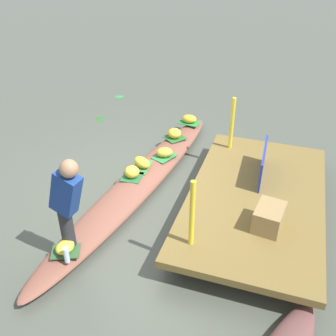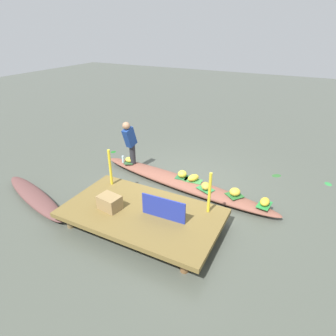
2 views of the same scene
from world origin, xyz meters
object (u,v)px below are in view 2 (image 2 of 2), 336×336
at_px(banana_bunch_1, 206,186).
at_px(market_banner, 163,208).
at_px(banana_bunch_3, 182,174).
at_px(water_bottle, 123,159).
at_px(banana_bunch_4, 193,178).
at_px(vendor_person, 130,140).
at_px(banana_bunch_0, 129,160).
at_px(vendor_boat, 181,183).
at_px(moored_boat, 35,197).
at_px(banana_bunch_2, 265,202).
at_px(banana_bunch_5, 235,192).
at_px(produce_crate, 110,202).

xyz_separation_m(banana_bunch_1, market_banner, (0.28, 1.60, 0.27)).
xyz_separation_m(banana_bunch_3, market_banner, (-0.45, 1.87, 0.26)).
bearing_deg(water_bottle, banana_bunch_4, 178.43).
xyz_separation_m(banana_bunch_4, vendor_person, (1.92, -0.11, 0.62)).
bearing_deg(banana_bunch_4, banana_bunch_0, -4.55).
bearing_deg(vendor_boat, moored_boat, 45.85).
distance_m(banana_bunch_2, market_banner, 2.29).
distance_m(banana_bunch_5, water_bottle, 3.28).
xyz_separation_m(moored_boat, banana_bunch_0, (-1.05, -2.38, 0.19)).
xyz_separation_m(water_bottle, market_banner, (-2.31, 1.90, 0.25)).
distance_m(banana_bunch_0, banana_bunch_5, 3.16).
height_order(banana_bunch_0, banana_bunch_1, banana_bunch_1).
bearing_deg(banana_bunch_4, banana_bunch_1, 150.17).
distance_m(vendor_boat, banana_bunch_0, 1.76).
height_order(banana_bunch_4, banana_bunch_5, banana_bunch_5).
distance_m(banana_bunch_3, market_banner, 1.95).
distance_m(banana_bunch_1, vendor_person, 2.45).
xyz_separation_m(banana_bunch_4, market_banner, (-0.14, 1.84, 0.27)).
bearing_deg(banana_bunch_2, banana_bunch_5, -7.09).
bearing_deg(market_banner, banana_bunch_0, -44.54).
bearing_deg(banana_bunch_4, moored_boat, 35.67).
distance_m(banana_bunch_5, produce_crate, 2.81).
bearing_deg(vendor_boat, produce_crate, 79.18).
height_order(banana_bunch_4, water_bottle, water_bottle).
xyz_separation_m(vendor_boat, banana_bunch_2, (-2.09, 0.23, 0.19)).
distance_m(banana_bunch_1, produce_crate, 2.30).
xyz_separation_m(banana_bunch_3, banana_bunch_5, (-1.42, 0.23, -0.00)).
relative_size(banana_bunch_2, banana_bunch_4, 0.89).
xyz_separation_m(banana_bunch_3, vendor_person, (1.61, -0.07, 0.61)).
xyz_separation_m(banana_bunch_3, banana_bunch_4, (-0.32, 0.03, -0.01)).
relative_size(banana_bunch_2, vendor_person, 0.23).
height_order(moored_boat, banana_bunch_5, banana_bunch_5).
bearing_deg(banana_bunch_2, banana_bunch_0, -6.55).
height_order(vendor_boat, market_banner, market_banner).
distance_m(moored_boat, banana_bunch_0, 2.61).
bearing_deg(banana_bunch_0, banana_bunch_2, 173.45).
distance_m(banana_bunch_4, produce_crate, 2.29).
xyz_separation_m(banana_bunch_2, banana_bunch_5, (0.68, -0.08, 0.01)).
bearing_deg(banana_bunch_5, water_bottle, -4.40).
relative_size(banana_bunch_0, produce_crate, 0.54).
bearing_deg(vendor_person, banana_bunch_1, 171.58).
xyz_separation_m(moored_boat, market_banner, (-3.23, -0.38, 0.47)).
relative_size(vendor_boat, vendor_person, 4.06).
height_order(moored_boat, banana_bunch_2, banana_bunch_2).
distance_m(banana_bunch_3, water_bottle, 1.85).
bearing_deg(water_bottle, moored_boat, 67.96).
bearing_deg(water_bottle, produce_crate, 119.25).
bearing_deg(banana_bunch_3, banana_bunch_4, 173.83).
xyz_separation_m(banana_bunch_4, banana_bunch_5, (-1.11, 0.19, 0.01)).
relative_size(banana_bunch_0, banana_bunch_4, 0.75).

